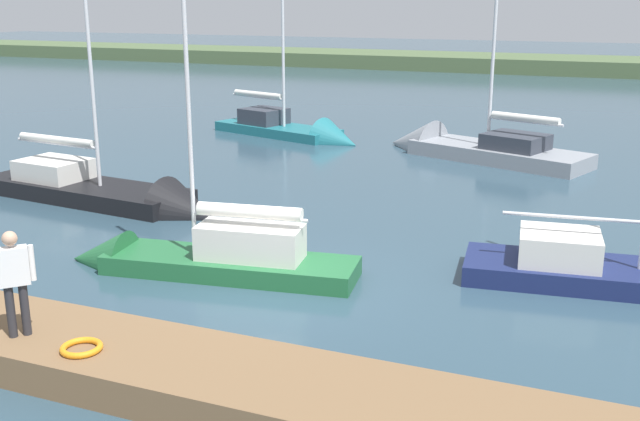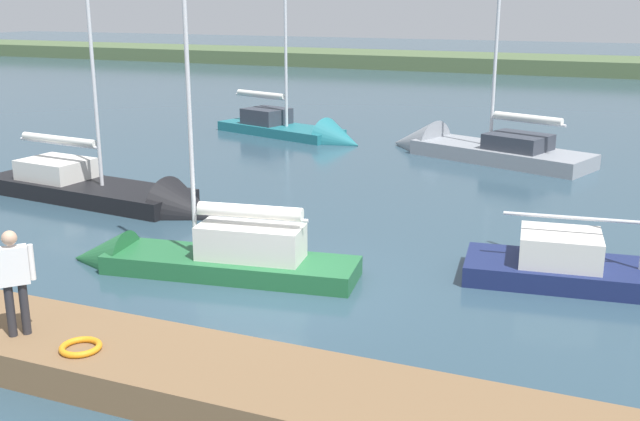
{
  "view_description": "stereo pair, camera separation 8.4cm",
  "coord_description": "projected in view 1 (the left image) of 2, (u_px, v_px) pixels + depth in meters",
  "views": [
    {
      "loc": [
        -6.38,
        13.61,
        5.86
      ],
      "look_at": [
        -1.05,
        0.61,
        1.91
      ],
      "focal_mm": 42.44,
      "sensor_mm": 36.0,
      "label": 1
    },
    {
      "loc": [
        -6.46,
        13.58,
        5.86
      ],
      "look_at": [
        -1.05,
        0.61,
        1.91
      ],
      "focal_mm": 42.44,
      "sensor_mm": 36.0,
      "label": 2
    }
  ],
  "objects": [
    {
      "name": "ground_plane",
      "position": [
        285.0,
        285.0,
        16.04
      ],
      "size": [
        200.0,
        200.0,
        0.0
      ],
      "primitive_type": "plane",
      "color": "#2D4756"
    },
    {
      "name": "far_shoreline",
      "position": [
        550.0,
        72.0,
        62.77
      ],
      "size": [
        180.0,
        8.0,
        2.4
      ],
      "primitive_type": "cube",
      "color": "#4C603D",
      "rests_on": "ground_plane"
    },
    {
      "name": "dock_pier",
      "position": [
        160.0,
        368.0,
        11.82
      ],
      "size": [
        21.79,
        2.1,
        0.57
      ],
      "primitive_type": "cube",
      "color": "brown",
      "rests_on": "ground_plane"
    },
    {
      "name": "life_ring_buoy",
      "position": [
        81.0,
        348.0,
        11.77
      ],
      "size": [
        0.66,
        0.66,
        0.1
      ],
      "primitive_type": "torus",
      "color": "orange",
      "rests_on": "dock_pier"
    },
    {
      "name": "sailboat_inner_slip",
      "position": [
        464.0,
        151.0,
        29.16
      ],
      "size": [
        8.52,
        4.92,
        8.5
      ],
      "rotation": [
        0.0,
        0.0,
        -0.35
      ],
      "color": "gray",
      "rests_on": "ground_plane"
    },
    {
      "name": "sailboat_far_left",
      "position": [
        298.0,
        134.0,
        33.01
      ],
      "size": [
        7.64,
        4.06,
        8.34
      ],
      "rotation": [
        0.0,
        0.0,
        2.84
      ],
      "color": "#1E6B75",
      "rests_on": "ground_plane"
    },
    {
      "name": "sailboat_behind_pier",
      "position": [
        115.0,
        200.0,
        22.34
      ],
      "size": [
        8.53,
        2.87,
        9.91
      ],
      "rotation": [
        0.0,
        0.0,
        3.04
      ],
      "color": "black",
      "rests_on": "ground_plane"
    },
    {
      "name": "sailboat_near_dock",
      "position": [
        197.0,
        263.0,
        16.78
      ],
      "size": [
        6.81,
        2.46,
        8.42
      ],
      "rotation": [
        0.0,
        0.0,
        0.15
      ],
      "color": "#236638",
      "rests_on": "ground_plane"
    },
    {
      "name": "person_on_dock",
      "position": [
        14.0,
        276.0,
        12.04
      ],
      "size": [
        0.49,
        0.52,
        1.78
      ],
      "rotation": [
        0.0,
        0.0,
        5.54
      ],
      "color": "#28282D",
      "rests_on": "dock_pier"
    }
  ]
}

